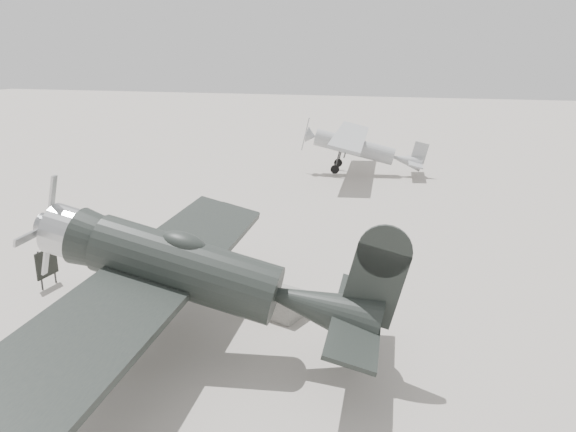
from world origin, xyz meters
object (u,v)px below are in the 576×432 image
(sign_board, at_px, (47,264))
(lowwing_monoplane, at_px, (203,275))
(equipment_block, at_px, (276,302))
(highwing_monoplane, at_px, (359,144))

(sign_board, bearing_deg, lowwing_monoplane, -16.62)
(equipment_block, bearing_deg, highwing_monoplane, 92.02)
(lowwing_monoplane, relative_size, equipment_block, 8.29)
(lowwing_monoplane, height_order, sign_board, lowwing_monoplane)
(highwing_monoplane, height_order, sign_board, highwing_monoplane)
(highwing_monoplane, height_order, equipment_block, highwing_monoplane)
(equipment_block, bearing_deg, sign_board, -179.38)
(highwing_monoplane, bearing_deg, sign_board, -114.88)
(lowwing_monoplane, bearing_deg, equipment_block, 63.24)
(lowwing_monoplane, bearing_deg, sign_board, 154.64)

